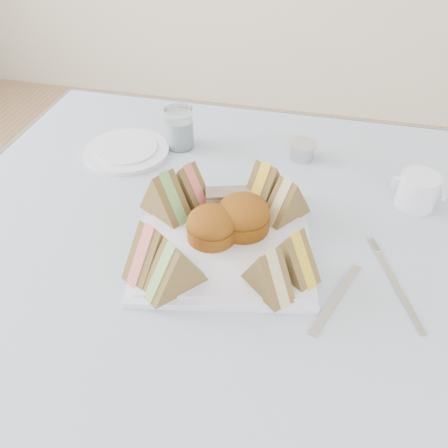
% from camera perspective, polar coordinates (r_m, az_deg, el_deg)
% --- Properties ---
extents(floor, '(4.00, 4.00, 0.00)m').
position_cam_1_polar(floor, '(1.51, -1.91, -23.15)').
color(floor, '#9E7751').
rests_on(floor, ground).
extents(table, '(0.90, 0.90, 0.74)m').
position_cam_1_polar(table, '(1.19, -2.31, -15.02)').
color(table, brown).
rests_on(table, floor).
extents(tablecloth, '(1.02, 1.02, 0.01)m').
position_cam_1_polar(tablecloth, '(0.91, -2.91, -1.38)').
color(tablecloth, '#A9BDD9').
rests_on(tablecloth, table).
extents(serving_plate, '(0.36, 0.36, 0.01)m').
position_cam_1_polar(serving_plate, '(0.88, 0.00, -2.20)').
color(serving_plate, white).
rests_on(serving_plate, tablecloth).
extents(sandwich_fl_a, '(0.09, 0.11, 0.09)m').
position_cam_1_polar(sandwich_fl_a, '(0.80, -8.16, -2.68)').
color(sandwich_fl_a, brown).
rests_on(sandwich_fl_a, serving_plate).
extents(sandwich_fl_b, '(0.10, 0.11, 0.09)m').
position_cam_1_polar(sandwich_fl_b, '(0.77, -5.77, -4.76)').
color(sandwich_fl_b, brown).
rests_on(sandwich_fl_b, serving_plate).
extents(sandwich_fr_a, '(0.10, 0.09, 0.09)m').
position_cam_1_polar(sandwich_fr_a, '(0.80, 7.80, -3.29)').
color(sandwich_fr_a, brown).
rests_on(sandwich_fr_a, serving_plate).
extents(sandwich_fr_b, '(0.10, 0.09, 0.08)m').
position_cam_1_polar(sandwich_fr_b, '(0.77, 5.12, -5.30)').
color(sandwich_fr_b, brown).
rests_on(sandwich_fr_b, serving_plate).
extents(sandwich_bl_a, '(0.11, 0.10, 0.09)m').
position_cam_1_polar(sandwich_bl_a, '(0.91, -6.81, 3.49)').
color(sandwich_bl_a, brown).
rests_on(sandwich_bl_a, serving_plate).
extents(sandwich_bl_b, '(0.10, 0.08, 0.08)m').
position_cam_1_polar(sandwich_bl_b, '(0.94, -4.18, 4.64)').
color(sandwich_bl_b, brown).
rests_on(sandwich_bl_b, serving_plate).
extents(sandwich_br_a, '(0.09, 0.10, 0.08)m').
position_cam_1_polar(sandwich_br_a, '(0.91, 7.20, 2.94)').
color(sandwich_br_a, brown).
rests_on(sandwich_br_a, serving_plate).
extents(sandwich_br_b, '(0.09, 0.11, 0.09)m').
position_cam_1_polar(sandwich_br_b, '(0.94, 4.75, 4.61)').
color(sandwich_br_b, brown).
rests_on(sandwich_br_b, serving_plate).
extents(scone_left, '(0.11, 0.11, 0.06)m').
position_cam_1_polar(scone_left, '(0.86, -1.42, -0.15)').
color(scone_left, brown).
rests_on(scone_left, serving_plate).
extents(scone_right, '(0.12, 0.12, 0.06)m').
position_cam_1_polar(scone_right, '(0.88, 2.20, 1.00)').
color(scone_right, brown).
rests_on(scone_right, serving_plate).
extents(pastry_slice, '(0.09, 0.06, 0.04)m').
position_cam_1_polar(pastry_slice, '(0.94, 0.56, 2.77)').
color(pastry_slice, beige).
rests_on(pastry_slice, serving_plate).
extents(side_plate, '(0.25, 0.25, 0.01)m').
position_cam_1_polar(side_plate, '(1.15, -11.04, 8.18)').
color(side_plate, white).
rests_on(side_plate, tablecloth).
extents(water_glass, '(0.08, 0.08, 0.09)m').
position_cam_1_polar(water_glass, '(1.14, -5.12, 10.88)').
color(water_glass, white).
rests_on(water_glass, tablecloth).
extents(tea_strainer, '(0.06, 0.06, 0.03)m').
position_cam_1_polar(tea_strainer, '(1.12, 8.93, 8.22)').
color(tea_strainer, '#B6B6B6').
rests_on(tea_strainer, tablecloth).
extents(knife, '(0.07, 0.17, 0.00)m').
position_cam_1_polar(knife, '(0.81, 12.67, -8.30)').
color(knife, '#B6B6B6').
rests_on(knife, tablecloth).
extents(fork, '(0.07, 0.17, 0.00)m').
position_cam_1_polar(fork, '(0.85, 19.32, -7.14)').
color(fork, '#B6B6B6').
rests_on(fork, tablecloth).
extents(creamer_jug, '(0.08, 0.08, 0.07)m').
position_cam_1_polar(creamer_jug, '(1.03, 21.25, 3.58)').
color(creamer_jug, white).
rests_on(creamer_jug, tablecloth).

